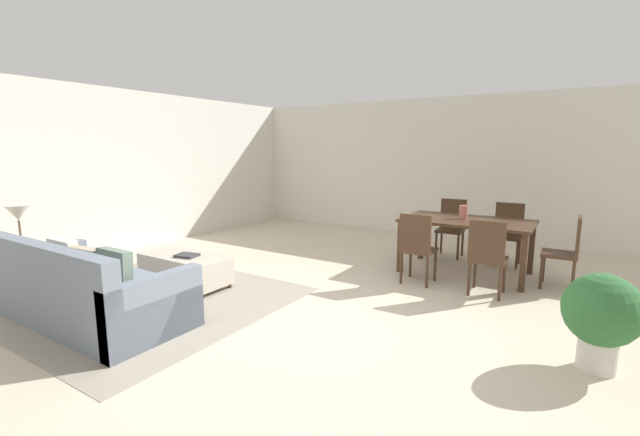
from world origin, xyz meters
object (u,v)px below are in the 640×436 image
object	(u,v)px
dining_table	(467,226)
potted_plant	(602,314)
book_on_ottoman	(187,255)
dining_chair_near_left	(417,245)
side_table	(23,258)
ottoman_table	(185,268)
table_lamp	(18,215)
dining_chair_near_right	(487,253)
dining_chair_head_east	(568,248)
dining_chair_far_left	(452,224)
couch	(87,292)
vase_centerpiece	(463,212)
dining_chair_far_right	(508,230)

from	to	relation	value
dining_table	potted_plant	xyz separation A→B (m)	(1.53, -2.13, -0.21)
book_on_ottoman	dining_table	bearing A→B (deg)	41.91
dining_chair_near_left	book_on_ottoman	size ratio (longest dim) A/B	3.54
side_table	ottoman_table	bearing A→B (deg)	42.87
table_lamp	dining_chair_near_right	world-z (taller)	table_lamp
ottoman_table	dining_chair_head_east	bearing A→B (deg)	30.83
dining_chair_head_east	dining_chair_far_left	bearing A→B (deg)	152.09
table_lamp	dining_chair_far_left	world-z (taller)	table_lamp
couch	dining_table	world-z (taller)	couch
dining_table	vase_centerpiece	bearing A→B (deg)	143.72
dining_table	dining_chair_head_east	world-z (taller)	dining_chair_head_east
dining_chair_head_east	potted_plant	size ratio (longest dim) A/B	1.17
ottoman_table	side_table	size ratio (longest dim) A/B	2.15
side_table	dining_chair_far_right	xyz separation A→B (m)	(4.64, 4.54, 0.08)
dining_chair_near_left	side_table	bearing A→B (deg)	-142.94
table_lamp	dining_table	size ratio (longest dim) A/B	0.31
ottoman_table	vase_centerpiece	world-z (taller)	vase_centerpiece
dining_table	dining_chair_near_right	xyz separation A→B (m)	(0.44, -0.84, -0.15)
dining_table	dining_chair_head_east	distance (m)	1.24
side_table	vase_centerpiece	bearing A→B (deg)	42.22
table_lamp	dining_chair_far_left	size ratio (longest dim) A/B	0.57
dining_chair_near_left	table_lamp	bearing A→B (deg)	-142.94
dining_chair_head_east	table_lamp	bearing A→B (deg)	-145.83
vase_centerpiece	potted_plant	world-z (taller)	vase_centerpiece
dining_chair_far_left	potted_plant	world-z (taller)	dining_chair_far_left
dining_chair_near_right	potted_plant	world-z (taller)	dining_chair_near_right
dining_chair_near_right	potted_plant	distance (m)	1.69
dining_chair_far_left	table_lamp	bearing A→B (deg)	-129.64
dining_chair_near_right	dining_chair_far_left	distance (m)	1.90
dining_table	dining_chair_far_left	size ratio (longest dim) A/B	1.84
table_lamp	dining_chair_near_left	size ratio (longest dim) A/B	0.57
side_table	potted_plant	xyz separation A→B (m)	(5.75, 1.60, 0.02)
table_lamp	dining_chair_head_east	xyz separation A→B (m)	(5.45, 3.70, -0.45)
dining_chair_near_right	vase_centerpiece	xyz separation A→B (m)	(-0.51, 0.89, 0.33)
dining_table	dining_chair_near_left	xyz separation A→B (m)	(-0.41, -0.84, -0.15)
potted_plant	book_on_ottoman	bearing A→B (deg)	-175.00
dining_table	dining_chair_near_right	world-z (taller)	dining_chair_near_right
ottoman_table	dining_chair_near_left	distance (m)	2.97
couch	dining_table	distance (m)	4.71
dining_chair_far_right	dining_table	bearing A→B (deg)	-116.87
couch	ottoman_table	size ratio (longest dim) A/B	1.83
dining_chair_near_right	dining_chair_head_east	bearing A→B (deg)	46.02
couch	dining_chair_far_right	bearing A→B (deg)	54.64
dining_chair_near_left	dining_chair_far_right	size ratio (longest dim) A/B	1.00
couch	table_lamp	world-z (taller)	table_lamp
couch	dining_table	xyz separation A→B (m)	(2.82, 3.75, 0.38)
ottoman_table	book_on_ottoman	world-z (taller)	book_on_ottoman
side_table	dining_chair_near_left	bearing A→B (deg)	37.06
couch	vase_centerpiece	size ratio (longest dim) A/B	11.77
dining_chair_far_left	vase_centerpiece	bearing A→B (deg)	-65.62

